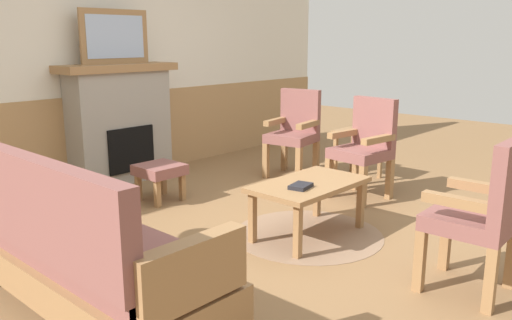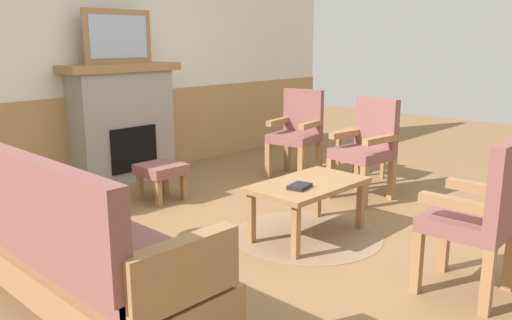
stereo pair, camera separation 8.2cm
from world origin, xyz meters
name	(u,v)px [view 1 (the left image)]	position (x,y,z in m)	size (l,w,h in m)	color
ground_plane	(288,232)	(0.00, 0.00, 0.00)	(14.00, 14.00, 0.00)	olive
wall_back	(104,60)	(0.00, 2.60, 1.31)	(7.20, 0.14, 2.70)	silver
fireplace	(120,123)	(0.00, 2.35, 0.65)	(1.30, 0.44, 1.28)	gray
framed_picture	(115,37)	(0.00, 2.35, 1.56)	(0.80, 0.04, 0.56)	olive
couch	(84,252)	(-1.80, -0.02, 0.40)	(0.70, 1.80, 0.98)	olive
coffee_table	(309,189)	(0.07, -0.16, 0.39)	(0.96, 0.56, 0.44)	olive
round_rug	(308,234)	(0.07, -0.16, 0.00)	(1.20, 1.20, 0.01)	#896B51
book_on_table	(301,186)	(-0.11, -0.21, 0.46)	(0.18, 0.13, 0.03)	black
footstool	(160,172)	(-0.17, 1.46, 0.28)	(0.40, 0.40, 0.36)	olive
armchair_near_fireplace	(365,144)	(1.28, 0.07, 0.54)	(0.54, 0.54, 0.98)	olive
armchair_by_window_left	(295,129)	(1.47, 1.10, 0.54)	(0.55, 0.55, 0.98)	olive
armchair_front_left	(483,210)	(-0.02, -1.52, 0.54)	(0.50, 0.50, 0.98)	olive
side_table	(359,140)	(1.85, 0.49, 0.43)	(0.44, 0.44, 0.55)	olive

